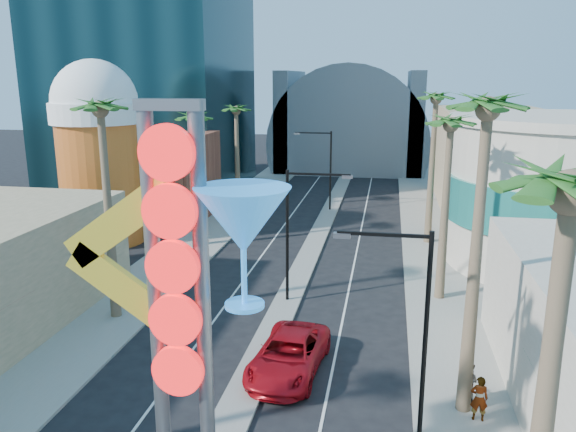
% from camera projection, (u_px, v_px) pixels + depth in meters
% --- Properties ---
extents(sidewalk_west, '(5.00, 100.00, 0.15)m').
position_uv_depth(sidewalk_west, '(212.00, 229.00, 49.64)').
color(sidewalk_west, gray).
rests_on(sidewalk_west, ground).
extents(sidewalk_east, '(5.00, 100.00, 0.15)m').
position_uv_depth(sidewalk_east, '(433.00, 239.00, 46.36)').
color(sidewalk_east, gray).
rests_on(sidewalk_east, ground).
extents(median, '(1.60, 84.00, 0.15)m').
position_uv_depth(median, '(323.00, 225.00, 50.87)').
color(median, gray).
rests_on(median, ground).
extents(brick_filler_west, '(10.00, 10.00, 8.00)m').
position_uv_depth(brick_filler_west, '(154.00, 177.00, 52.69)').
color(brick_filler_west, brown).
rests_on(brick_filler_west, ground).
extents(filler_east, '(10.00, 20.00, 10.00)m').
position_uv_depth(filler_east, '(493.00, 160.00, 56.48)').
color(filler_east, '#92815E').
rests_on(filler_east, ground).
extents(beer_mug, '(7.00, 7.00, 14.50)m').
position_uv_depth(beer_mug, '(98.00, 146.00, 44.29)').
color(beer_mug, '#C55E1A').
rests_on(beer_mug, ground).
extents(turquoise_building, '(16.60, 16.60, 10.60)m').
position_uv_depth(turquoise_building, '(568.00, 194.00, 38.88)').
color(turquoise_building, '#B7AE9B').
rests_on(turquoise_building, ground).
extents(canopy, '(22.00, 16.00, 22.00)m').
position_uv_depth(canopy, '(351.00, 139.00, 82.33)').
color(canopy, slate).
rests_on(canopy, ground).
extents(neon_sign, '(6.53, 2.60, 12.55)m').
position_uv_depth(neon_sign, '(206.00, 292.00, 15.52)').
color(neon_sign, gray).
rests_on(neon_sign, ground).
extents(streetlight_0, '(3.79, 0.25, 8.00)m').
position_uv_depth(streetlight_0, '(297.00, 223.00, 32.42)').
color(streetlight_0, black).
rests_on(streetlight_0, ground).
extents(streetlight_1, '(3.79, 0.25, 8.00)m').
position_uv_depth(streetlight_1, '(325.00, 163.00, 55.54)').
color(streetlight_1, black).
rests_on(streetlight_1, ground).
extents(streetlight_2, '(3.45, 0.25, 8.00)m').
position_uv_depth(streetlight_2, '(413.00, 317.00, 19.90)').
color(streetlight_2, black).
rests_on(streetlight_2, ground).
extents(palm_1, '(2.40, 2.40, 12.70)m').
position_uv_depth(palm_1, '(101.00, 123.00, 28.82)').
color(palm_1, brown).
rests_on(palm_1, ground).
extents(palm_2, '(2.40, 2.40, 11.20)m').
position_uv_depth(palm_2, '(194.00, 126.00, 42.52)').
color(palm_2, brown).
rests_on(palm_2, ground).
extents(palm_3, '(2.40, 2.40, 11.20)m').
position_uv_depth(palm_3, '(236.00, 116.00, 53.98)').
color(palm_3, brown).
rests_on(palm_3, ground).
extents(palm_4, '(2.40, 2.40, 12.20)m').
position_uv_depth(palm_4, '(567.00, 225.00, 10.54)').
color(palm_4, brown).
rests_on(palm_4, ground).
extents(palm_5, '(2.40, 2.40, 13.20)m').
position_uv_depth(palm_5, '(486.00, 130.00, 19.88)').
color(palm_5, brown).
rests_on(palm_5, ground).
extents(palm_6, '(2.40, 2.40, 11.70)m').
position_uv_depth(palm_6, '(450.00, 135.00, 31.66)').
color(palm_6, brown).
rests_on(palm_6, ground).
extents(palm_7, '(2.40, 2.40, 12.70)m').
position_uv_depth(palm_7, '(436.00, 108.00, 42.91)').
color(palm_7, brown).
rests_on(palm_7, ground).
extents(red_pickup, '(3.40, 6.42, 1.72)m').
position_uv_depth(red_pickup, '(289.00, 355.00, 25.42)').
color(red_pickup, '#B30D17').
rests_on(red_pickup, ground).
extents(pedestrian_a, '(0.69, 0.46, 1.84)m').
position_uv_depth(pedestrian_a, '(479.00, 398.00, 21.59)').
color(pedestrian_a, gray).
rests_on(pedestrian_a, sidewalk_east).
extents(pedestrian_b, '(1.05, 0.98, 1.72)m').
position_uv_depth(pedestrian_b, '(468.00, 382.00, 22.87)').
color(pedestrian_b, gray).
rests_on(pedestrian_b, sidewalk_east).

